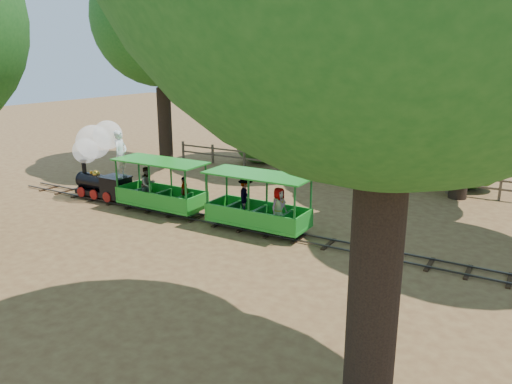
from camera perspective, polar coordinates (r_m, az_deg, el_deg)
The scene contains 13 objects.
ground at distance 16.80m, azimuth -1.22°, elevation -4.17°, with size 90.00×90.00×0.00m, color olive.
track at distance 16.78m, azimuth -1.23°, elevation -3.95°, with size 22.00×1.00×0.10m.
locomotive at distance 20.69m, azimuth -17.53°, elevation 4.13°, with size 2.89×1.34×3.27m.
carriage_front at distance 18.65m, azimuth -10.86°, elevation 0.09°, with size 3.54×1.44×1.84m.
carriage_rear at distance 16.36m, azimuth 0.18°, elevation -1.63°, with size 3.54×1.53×1.84m.
oak_nw at distance 25.89m, azimuth -10.91°, elevation 19.68°, with size 8.16×7.18×10.60m.
oak_nc at distance 25.34m, azimuth 6.66°, elevation 20.05°, with size 7.86×6.92×10.54m.
oak_ne at distance 21.27m, azimuth 23.97°, elevation 18.30°, with size 7.48×6.58×9.86m.
fence at distance 23.56m, azimuth 9.06°, elevation 2.86°, with size 18.10×0.10×1.00m.
shrub_west at distance 26.74m, azimuth 0.32°, elevation 5.23°, with size 2.57×1.98×1.78m, color #2D6B1E.
shrub_mid_w at distance 24.33m, azimuth 12.65°, elevation 3.98°, with size 2.75×2.12×1.91m, color #2D6B1E.
shrub_mid_e at distance 24.35m, azimuth 12.96°, elevation 3.16°, with size 1.78×1.37×1.24m, color #2D6B1E.
shrub_east at distance 23.39m, azimuth 23.01°, elevation 2.74°, with size 2.85×2.19×1.97m, color #2D6B1E.
Camera 1 is at (8.34, -13.44, 5.65)m, focal length 35.00 mm.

